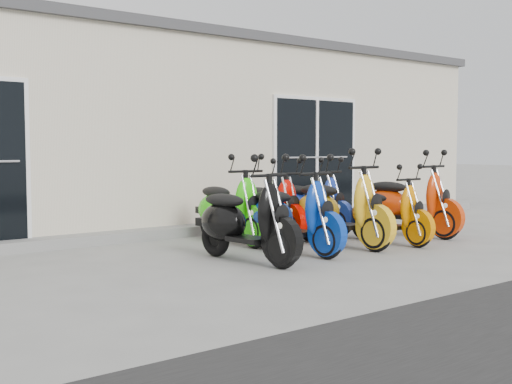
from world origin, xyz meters
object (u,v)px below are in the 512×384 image
at_px(scooter_front_orange_b, 388,203).
at_px(scooter_back_red, 272,198).
at_px(scooter_front_red, 409,193).
at_px(scooter_front_black, 245,208).
at_px(scooter_front_orange_a, 340,197).
at_px(scooter_back_blue, 312,195).
at_px(scooter_back_green, 230,198).
at_px(scooter_front_blue, 293,204).

distance_m(scooter_front_orange_b, scooter_back_red, 1.75).
bearing_deg(scooter_front_red, scooter_front_black, 178.52).
bearing_deg(scooter_front_black, scooter_front_orange_a, 0.08).
bearing_deg(scooter_back_blue, scooter_front_red, -51.91).
distance_m(scooter_front_orange_b, scooter_back_blue, 1.44).
distance_m(scooter_front_orange_a, scooter_front_red, 1.64).
bearing_deg(scooter_front_red, scooter_back_green, 151.83).
relative_size(scooter_front_orange_b, scooter_back_red, 0.94).
bearing_deg(scooter_front_black, scooter_front_red, -0.97).
bearing_deg(scooter_front_black, scooter_back_blue, 24.62).
bearing_deg(scooter_back_green, scooter_back_red, 5.37).
height_order(scooter_back_green, scooter_back_blue, scooter_back_green).
height_order(scooter_front_orange_b, scooter_back_red, scooter_back_red).
xyz_separation_m(scooter_front_black, scooter_front_orange_b, (2.55, -0.02, -0.08)).
bearing_deg(scooter_front_orange_b, scooter_back_blue, 96.94).
relative_size(scooter_front_orange_b, scooter_back_green, 0.89).
bearing_deg(scooter_front_orange_b, scooter_back_green, 142.27).
distance_m(scooter_front_red, scooter_back_red, 2.18).
distance_m(scooter_front_red, scooter_back_blue, 1.52).
distance_m(scooter_front_blue, scooter_back_blue, 1.96).
distance_m(scooter_front_black, scooter_front_orange_b, 2.55).
xyz_separation_m(scooter_front_blue, scooter_front_orange_a, (0.91, 0.05, 0.04)).
distance_m(scooter_front_orange_b, scooter_back_green, 2.28).
height_order(scooter_front_blue, scooter_back_red, scooter_front_blue).
bearing_deg(scooter_back_red, scooter_front_blue, -112.49).
xyz_separation_m(scooter_front_blue, scooter_back_red, (0.67, 1.27, -0.04)).
relative_size(scooter_front_blue, scooter_back_green, 1.00).
bearing_deg(scooter_front_red, scooter_front_blue, 177.05).
xyz_separation_m(scooter_front_orange_b, scooter_back_red, (-1.00, 1.44, 0.04)).
bearing_deg(scooter_front_orange_b, scooter_back_red, 124.69).
bearing_deg(scooter_front_blue, scooter_front_orange_a, -0.68).
distance_m(scooter_back_green, scooter_back_red, 0.81).
bearing_deg(scooter_back_red, scooter_front_red, -25.15).
bearing_deg(scooter_front_orange_b, scooter_front_blue, 174.07).
xyz_separation_m(scooter_front_black, scooter_back_red, (1.55, 1.41, -0.04)).
xyz_separation_m(scooter_front_blue, scooter_front_red, (2.55, 0.16, 0.03)).
bearing_deg(scooter_front_red, scooter_front_orange_b, -165.86).
xyz_separation_m(scooter_front_orange_a, scooter_back_blue, (0.59, 1.22, -0.07)).
distance_m(scooter_front_black, scooter_back_red, 2.10).
height_order(scooter_front_black, scooter_back_red, scooter_front_black).
bearing_deg(scooter_front_orange_a, scooter_front_orange_b, -18.58).
bearing_deg(scooter_front_blue, scooter_front_orange_b, -9.45).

